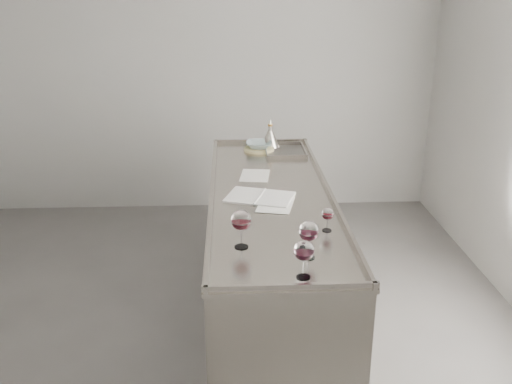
{
  "coord_description": "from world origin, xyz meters",
  "views": [
    {
      "loc": [
        0.25,
        -3.03,
        2.19
      ],
      "look_at": [
        0.4,
        0.12,
        1.02
      ],
      "focal_mm": 40.0,
      "sensor_mm": 36.0,
      "label": 1
    }
  ],
  "objects_px": {
    "wine_glass_right": "(309,232)",
    "wine_glass_small": "(328,215)",
    "wine_funnel": "(270,138)",
    "wine_glass_left": "(241,221)",
    "notebook": "(260,197)",
    "ceramic_bowl": "(259,145)",
    "counter": "(270,260)",
    "wine_glass_middle": "(304,252)"
  },
  "relations": [
    {
      "from": "wine_glass_right",
      "to": "wine_glass_small",
      "type": "xyz_separation_m",
      "value": [
        0.14,
        0.31,
        -0.04
      ]
    },
    {
      "from": "wine_glass_right",
      "to": "wine_funnel",
      "type": "relative_size",
      "value": 0.82
    },
    {
      "from": "wine_glass_left",
      "to": "notebook",
      "type": "bearing_deg",
      "value": 79.35
    },
    {
      "from": "wine_glass_left",
      "to": "ceramic_bowl",
      "type": "xyz_separation_m",
      "value": [
        0.18,
        1.73,
        -0.1
      ]
    },
    {
      "from": "wine_glass_left",
      "to": "notebook",
      "type": "distance_m",
      "value": 0.71
    },
    {
      "from": "wine_glass_left",
      "to": "wine_glass_small",
      "type": "bearing_deg",
      "value": 21.3
    },
    {
      "from": "wine_glass_right",
      "to": "wine_glass_small",
      "type": "height_order",
      "value": "wine_glass_right"
    },
    {
      "from": "wine_glass_small",
      "to": "notebook",
      "type": "distance_m",
      "value": 0.61
    },
    {
      "from": "counter",
      "to": "wine_glass_small",
      "type": "bearing_deg",
      "value": -65.91
    },
    {
      "from": "wine_glass_small",
      "to": "ceramic_bowl",
      "type": "distance_m",
      "value": 1.58
    },
    {
      "from": "wine_glass_right",
      "to": "ceramic_bowl",
      "type": "relative_size",
      "value": 0.93
    },
    {
      "from": "ceramic_bowl",
      "to": "wine_funnel",
      "type": "bearing_deg",
      "value": 47.66
    },
    {
      "from": "ceramic_bowl",
      "to": "wine_funnel",
      "type": "height_order",
      "value": "wine_funnel"
    },
    {
      "from": "notebook",
      "to": "wine_funnel",
      "type": "distance_m",
      "value": 1.16
    },
    {
      "from": "wine_glass_small",
      "to": "wine_funnel",
      "type": "height_order",
      "value": "wine_funnel"
    },
    {
      "from": "wine_glass_left",
      "to": "wine_funnel",
      "type": "height_order",
      "value": "wine_funnel"
    },
    {
      "from": "counter",
      "to": "ceramic_bowl",
      "type": "relative_size",
      "value": 11.8
    },
    {
      "from": "wine_glass_right",
      "to": "wine_glass_small",
      "type": "bearing_deg",
      "value": 65.2
    },
    {
      "from": "ceramic_bowl",
      "to": "wine_glass_small",
      "type": "bearing_deg",
      "value": -79.71
    },
    {
      "from": "wine_glass_left",
      "to": "ceramic_bowl",
      "type": "distance_m",
      "value": 1.74
    },
    {
      "from": "wine_glass_small",
      "to": "ceramic_bowl",
      "type": "bearing_deg",
      "value": 100.29
    },
    {
      "from": "wine_glass_middle",
      "to": "ceramic_bowl",
      "type": "xyz_separation_m",
      "value": [
        -0.09,
        2.06,
        -0.08
      ]
    },
    {
      "from": "wine_glass_small",
      "to": "ceramic_bowl",
      "type": "relative_size",
      "value": 0.64
    },
    {
      "from": "notebook",
      "to": "wine_glass_right",
      "type": "bearing_deg",
      "value": -58.79
    },
    {
      "from": "wine_glass_right",
      "to": "counter",
      "type": "bearing_deg",
      "value": 97.37
    },
    {
      "from": "wine_glass_middle",
      "to": "wine_glass_left",
      "type": "bearing_deg",
      "value": 129.81
    },
    {
      "from": "wine_glass_middle",
      "to": "notebook",
      "type": "bearing_deg",
      "value": 97.99
    },
    {
      "from": "wine_glass_small",
      "to": "notebook",
      "type": "relative_size",
      "value": 0.28
    },
    {
      "from": "counter",
      "to": "notebook",
      "type": "xyz_separation_m",
      "value": [
        -0.07,
        -0.07,
        0.47
      ]
    },
    {
      "from": "counter",
      "to": "wine_glass_small",
      "type": "height_order",
      "value": "wine_glass_small"
    },
    {
      "from": "wine_glass_left",
      "to": "notebook",
      "type": "relative_size",
      "value": 0.43
    },
    {
      "from": "wine_glass_small",
      "to": "notebook",
      "type": "xyz_separation_m",
      "value": [
        -0.33,
        0.51,
        -0.09
      ]
    },
    {
      "from": "notebook",
      "to": "wine_glass_small",
      "type": "bearing_deg",
      "value": -38.52
    },
    {
      "from": "ceramic_bowl",
      "to": "wine_funnel",
      "type": "xyz_separation_m",
      "value": [
        0.09,
        0.1,
        0.03
      ]
    },
    {
      "from": "notebook",
      "to": "ceramic_bowl",
      "type": "xyz_separation_m",
      "value": [
        0.05,
        1.05,
        0.04
      ]
    },
    {
      "from": "wine_glass_middle",
      "to": "wine_glass_small",
      "type": "relative_size",
      "value": 1.39
    },
    {
      "from": "counter",
      "to": "wine_glass_left",
      "type": "xyz_separation_m",
      "value": [
        -0.2,
        -0.76,
        0.61
      ]
    },
    {
      "from": "wine_glass_left",
      "to": "ceramic_bowl",
      "type": "relative_size",
      "value": 0.97
    },
    {
      "from": "wine_glass_small",
      "to": "counter",
      "type": "bearing_deg",
      "value": 114.09
    },
    {
      "from": "counter",
      "to": "wine_glass_middle",
      "type": "bearing_deg",
      "value": -86.43
    },
    {
      "from": "counter",
      "to": "wine_glass_small",
      "type": "relative_size",
      "value": 18.46
    },
    {
      "from": "counter",
      "to": "wine_funnel",
      "type": "bearing_deg",
      "value": 86.23
    }
  ]
}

